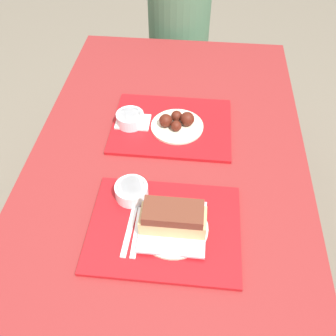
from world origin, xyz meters
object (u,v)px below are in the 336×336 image
(bowl_coleslaw_far, at_px, (130,118))
(wings_plate_far, at_px, (177,123))
(brisket_sandwich_plate, at_px, (173,221))
(person_seated_across, at_px, (179,15))
(tray_far, at_px, (172,126))
(bowl_coleslaw_near, at_px, (132,191))
(tray_near, at_px, (164,228))

(bowl_coleslaw_far, distance_m, wings_plate_far, 0.17)
(brisket_sandwich_plate, height_order, person_seated_across, person_seated_across)
(tray_far, relative_size, bowl_coleslaw_near, 4.31)
(brisket_sandwich_plate, xyz_separation_m, bowl_coleslaw_far, (-0.20, 0.44, -0.01))
(tray_near, relative_size, tray_far, 1.00)
(bowl_coleslaw_far, bearing_deg, brisket_sandwich_plate, -65.97)
(tray_near, height_order, tray_far, same)
(tray_far, bearing_deg, bowl_coleslaw_far, -176.28)
(tray_far, bearing_deg, person_seated_across, 92.77)
(tray_far, xyz_separation_m, bowl_coleslaw_near, (-0.09, -0.35, 0.03))
(bowl_coleslaw_near, height_order, brisket_sandwich_plate, brisket_sandwich_plate)
(brisket_sandwich_plate, bearing_deg, tray_near, 171.34)
(bowl_coleslaw_far, distance_m, person_seated_across, 0.88)
(tray_near, relative_size, brisket_sandwich_plate, 2.15)
(tray_far, xyz_separation_m, wings_plate_far, (0.02, -0.01, 0.03))
(tray_near, relative_size, bowl_coleslaw_far, 4.31)
(bowl_coleslaw_far, xyz_separation_m, wings_plate_far, (0.17, -0.00, -0.01))
(wings_plate_far, bearing_deg, person_seated_across, 94.05)
(tray_near, bearing_deg, bowl_coleslaw_near, 137.19)
(wings_plate_far, bearing_deg, bowl_coleslaw_far, 179.66)
(tray_far, relative_size, person_seated_across, 0.66)
(bowl_coleslaw_far, height_order, person_seated_across, person_seated_across)
(tray_near, distance_m, person_seated_across, 1.31)
(bowl_coleslaw_near, distance_m, bowl_coleslaw_far, 0.34)
(wings_plate_far, xyz_separation_m, person_seated_across, (-0.06, 0.87, -0.01))
(brisket_sandwich_plate, xyz_separation_m, person_seated_across, (-0.09, 1.31, -0.03))
(tray_near, bearing_deg, brisket_sandwich_plate, -8.66)
(tray_far, relative_size, wings_plate_far, 2.26)
(bowl_coleslaw_far, relative_size, person_seated_across, 0.15)
(bowl_coleslaw_near, distance_m, brisket_sandwich_plate, 0.17)
(tray_near, relative_size, wings_plate_far, 2.26)
(person_seated_across, bearing_deg, tray_far, -87.23)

